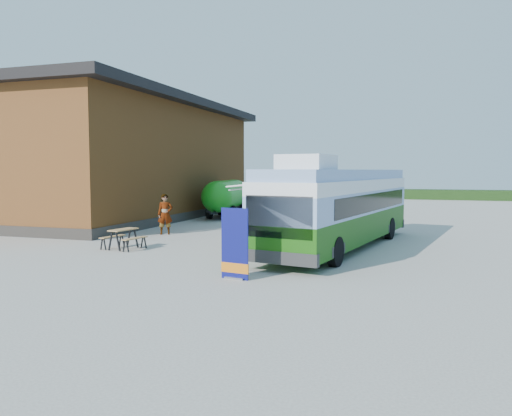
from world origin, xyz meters
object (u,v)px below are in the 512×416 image
(banner, at_px, (235,250))
(person_a, at_px, (165,214))
(bus, at_px, (341,205))
(slurry_tanker, at_px, (226,196))
(picnic_table, at_px, (123,234))
(person_b, at_px, (280,212))

(banner, height_order, person_a, banner)
(bus, relative_size, banner, 5.90)
(banner, height_order, slurry_tanker, slurry_tanker)
(picnic_table, xyz_separation_m, slurry_tanker, (-1.03, 13.54, 0.80))
(bus, distance_m, slurry_tanker, 13.90)
(banner, bearing_deg, person_a, 139.05)
(banner, relative_size, slurry_tanker, 0.31)
(person_a, bearing_deg, banner, -81.55)
(person_a, bearing_deg, person_b, 7.49)
(picnic_table, xyz_separation_m, person_b, (4.08, 8.12, 0.34))
(bus, distance_m, person_a, 8.73)
(bus, relative_size, person_b, 6.35)
(bus, bearing_deg, person_b, 137.00)
(banner, bearing_deg, picnic_table, 158.48)
(banner, height_order, person_b, banner)
(person_a, height_order, slurry_tanker, slurry_tanker)
(bus, xyz_separation_m, slurry_tanker, (-8.98, 10.61, -0.31))
(bus, distance_m, banner, 6.97)
(banner, xyz_separation_m, picnic_table, (-5.97, 3.70, -0.23))
(bus, bearing_deg, picnic_table, -149.51)
(picnic_table, relative_size, person_b, 0.83)
(banner, height_order, picnic_table, banner)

